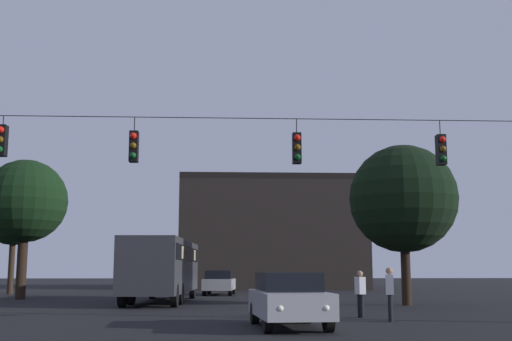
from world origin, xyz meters
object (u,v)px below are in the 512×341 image
Objects in this scene: pedestrian_crossing_center at (360,291)px; tree_right_far at (25,202)px; car_near_right at (289,299)px; tree_left_silhouette at (14,212)px; car_far_left at (219,282)px; tree_behind_building at (403,199)px; city_bus at (163,264)px; pedestrian_crossing_right at (390,291)px.

pedestrian_crossing_center is 21.38m from tree_right_far.
car_near_right is 29.66m from tree_left_silhouette.
tree_right_far is at bearing -67.96° from tree_left_silhouette.
pedestrian_crossing_center is at bearing -75.54° from car_far_left.
tree_behind_building is 0.96× the size of tree_right_far.
tree_left_silhouette reaches higher than car_far_left.
pedestrian_crossing_center is (7.67, -10.32, -0.99)m from city_bus.
car_far_left is at bearing 73.06° from city_bus.
pedestrian_crossing_right is (5.53, -20.93, 0.15)m from car_far_left.
car_near_right is at bearing -84.58° from car_far_left.
tree_behind_building reaches higher than pedestrian_crossing_right.
car_near_right is (4.88, -13.93, -1.07)m from city_bus.
tree_behind_building is at bearing 63.31° from pedestrian_crossing_center.
car_near_right is 0.58× the size of tree_right_far.
pedestrian_crossing_center is 8.95m from tree_behind_building.
tree_right_far is (-16.23, 15.58, 4.36)m from pedestrian_crossing_right.
tree_left_silhouette is (-19.15, 22.80, 4.40)m from pedestrian_crossing_right.
car_far_left is at bearing 104.81° from pedestrian_crossing_right.
tree_behind_building is (11.28, -3.15, 2.95)m from city_bus.
car_near_right is 2.66× the size of pedestrian_crossing_right.
city_bus is 2.50× the size of car_near_right.
pedestrian_crossing_right is at bearing -108.85° from tree_behind_building.
tree_behind_building is at bearing -19.18° from tree_right_far.
tree_right_far is at bearing 160.82° from tree_behind_building.
tree_left_silhouette is 26.19m from tree_behind_building.
city_bus is at bearing -44.63° from tree_left_silhouette.
pedestrian_crossing_right is 30.09m from tree_left_silhouette.
car_far_left is 0.58× the size of tree_right_far.
pedestrian_crossing_center is at bearing 108.62° from pedestrian_crossing_right.
city_bus reaches higher than car_near_right.
pedestrian_crossing_right reaches higher than car_far_left.
tree_left_silhouette is (-18.57, 21.09, 4.46)m from pedestrian_crossing_center.
car_far_left is 0.59× the size of tree_left_silhouette.
pedestrian_crossing_center is (2.79, 3.61, 0.08)m from car_near_right.
pedestrian_crossing_center reaches higher than car_near_right.
tree_behind_building is (6.40, 10.78, 4.02)m from car_near_right.
city_bus is 6.65× the size of pedestrian_crossing_right.
tree_behind_building reaches higher than car_far_left.
city_bus is at bearing 109.30° from car_near_right.
tree_left_silhouette is 0.99× the size of tree_right_far.
car_near_right is 2.84× the size of pedestrian_crossing_center.
car_near_right is at bearing -150.54° from pedestrian_crossing_right.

